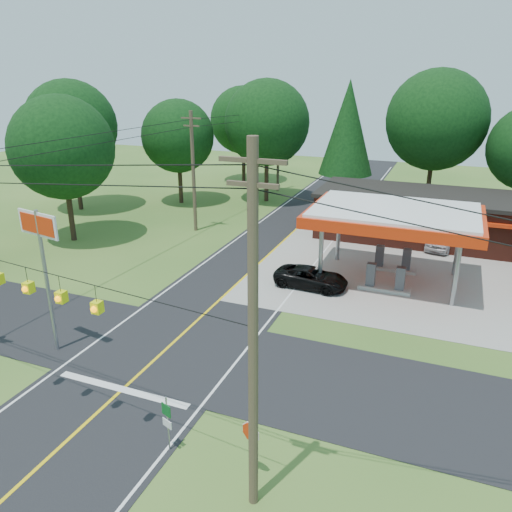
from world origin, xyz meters
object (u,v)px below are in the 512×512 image
at_px(sedan_car, 443,239).
at_px(octagonal_stop_sign, 251,437).
at_px(gas_canopy, 394,218).
at_px(big_stop_sign, 41,248).
at_px(suv_car, 311,278).

height_order(sedan_car, octagonal_stop_sign, octagonal_stop_sign).
height_order(gas_canopy, octagonal_stop_sign, gas_canopy).
distance_m(sedan_car, big_stop_sign, 28.97).
bearing_deg(octagonal_stop_sign, sedan_car, 79.51).
relative_size(sedan_car, big_stop_sign, 0.63).
bearing_deg(gas_canopy, sedan_car, 69.44).
relative_size(suv_car, big_stop_sign, 0.65).
height_order(suv_car, octagonal_stop_sign, octagonal_stop_sign).
xyz_separation_m(gas_canopy, sedan_car, (3.00, 8.00, -3.50)).
xyz_separation_m(big_stop_sign, octagonal_stop_sign, (12.00, -4.00, -3.73)).
xyz_separation_m(suv_car, big_stop_sign, (-9.56, -12.01, 4.69)).
distance_m(sedan_car, octagonal_stop_sign, 27.49).
height_order(gas_canopy, big_stop_sign, big_stop_sign).
height_order(suv_car, big_stop_sign, big_stop_sign).
relative_size(sedan_car, octagonal_stop_sign, 2.08).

